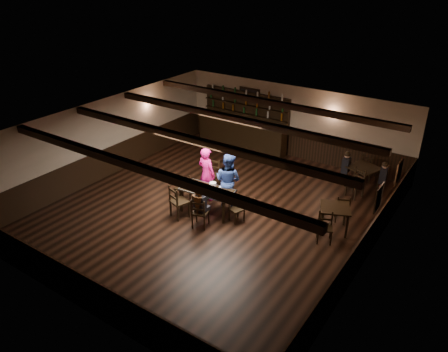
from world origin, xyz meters
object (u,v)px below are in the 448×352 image
Objects in this scene: chair_near_left at (177,200)px; cake at (193,184)px; woman_pink at (207,174)px; man_blue at (228,180)px; chair_near_right at (199,211)px; dining_table at (207,192)px; bar_counter at (243,129)px.

cake is at bearing 87.57° from chair_near_left.
woman_pink is 0.99× the size of man_blue.
chair_near_right is at bearing 90.53° from man_blue.
chair_near_right is (0.33, -0.83, -0.14)m from dining_table.
dining_table is at bearing 54.63° from chair_near_left.
cake is (-0.82, -0.66, -0.07)m from man_blue.
bar_counter is (-1.83, 4.92, 0.05)m from dining_table.
man_blue is at bearing -63.47° from bar_counter.
chair_near_left is 0.76m from cake.
cake is at bearing 95.51° from woman_pink.
chair_near_left is at bearing 175.34° from chair_near_right.
man_blue is (-0.02, 1.46, 0.33)m from chair_near_right.
chair_near_left is 1.65m from man_blue.
woman_pink is (0.05, 1.39, 0.27)m from chair_near_left.
bar_counter is at bearing 110.57° from chair_near_right.
man_blue is (0.31, 0.63, 0.19)m from dining_table.
bar_counter reaches higher than cake.
cake is 0.07× the size of bar_counter.
woman_pink is at bearing 87.96° from chair_near_left.
dining_table is 1.79× the size of chair_near_right.
man_blue is at bearing -172.93° from woman_pink.
bar_counter is at bearing -65.48° from woman_pink.
woman_pink is 0.44× the size of bar_counter.
woman_pink is (-0.49, 0.64, 0.19)m from dining_table.
chair_near_left is 0.58× the size of woman_pink.
bar_counter reaches higher than chair_near_right.
chair_near_right is at bearing -4.66° from chair_near_left.
chair_near_left is (-0.54, -0.76, -0.09)m from dining_table.
woman_pink is (-0.81, 1.46, 0.33)m from chair_near_right.
bar_counter is at bearing 110.42° from dining_table.
bar_counter is (-2.16, 5.74, 0.19)m from chair_near_right.
chair_near_right is 1.18m from cake.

